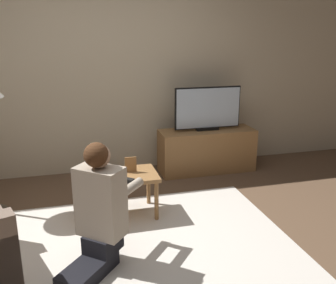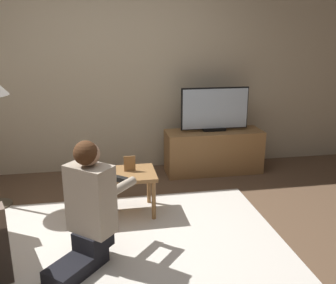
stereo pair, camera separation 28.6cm
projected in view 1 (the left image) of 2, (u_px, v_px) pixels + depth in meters
ground_plane at (131, 249)px, 3.07m from camera, size 10.00×10.00×0.00m
wall_back at (102, 67)px, 4.49m from camera, size 10.00×0.06×2.60m
rug at (131, 248)px, 3.07m from camera, size 2.68×1.88×0.02m
tv_stand at (207, 150)px, 4.74m from camera, size 1.20×0.41×0.53m
tv at (208, 108)px, 4.59m from camera, size 0.84×0.08×0.54m
coffee_table at (119, 180)px, 3.51m from camera, size 0.72×0.44×0.43m
person_kneeling at (99, 210)px, 2.71m from camera, size 0.73×0.79×0.97m
picture_frame at (131, 165)px, 3.54m from camera, size 0.11×0.01×0.15m
remote at (111, 178)px, 3.39m from camera, size 0.04×0.15×0.02m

